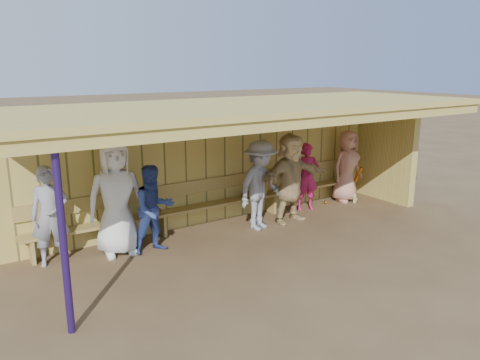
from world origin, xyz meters
The scene contains 11 objects.
ground centered at (0.00, 0.00, 0.00)m, with size 90.00×90.00×0.00m, color brown.
player_a centered at (-3.31, 0.81, 0.81)m, with size 0.59×0.39×1.63m, color gray.
player_b centered at (-2.27, 0.66, 0.99)m, with size 0.97×0.63×1.98m, color white.
player_c centered at (-1.72, 0.40, 0.76)m, with size 0.74×0.58×1.53m, color #304386.
player_e centered at (0.47, 0.36, 0.88)m, with size 1.14×0.65×1.76m, color gray.
player_f centered at (1.24, 0.36, 0.92)m, with size 1.71×0.54×1.84m, color tan.
player_g centered at (2.06, 0.80, 0.75)m, with size 0.54×0.36×1.49m, color #B31C51.
player_h centered at (3.31, 0.81, 0.84)m, with size 0.82×0.53×1.68m, color tan.
dugout_structure centered at (0.39, 0.69, 1.69)m, with size 8.80×3.20×2.50m.
bench centered at (0.00, 1.12, 0.53)m, with size 7.60×0.34×0.93m.
dugout_equipment centered at (-0.24, 0.99, 0.49)m, with size 6.14×0.62×0.80m.
Camera 1 is at (-4.69, -6.75, 3.14)m, focal length 35.00 mm.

